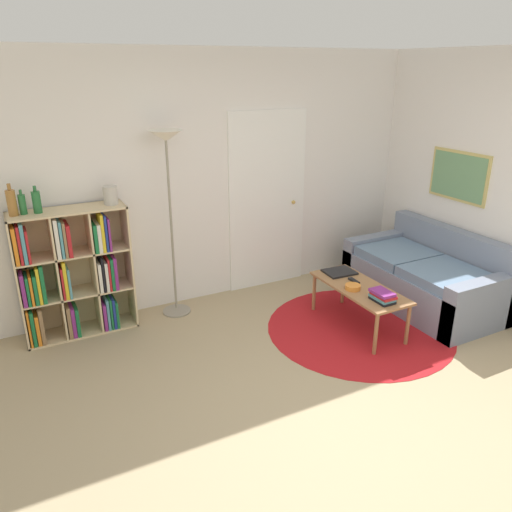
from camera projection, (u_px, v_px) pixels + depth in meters
The scene contains 16 objects.
ground_plane at pixel (358, 424), 3.60m from camera, with size 14.00×14.00×0.00m, color tan.
wall_back at pixel (218, 181), 5.26m from camera, with size 7.65×0.11×2.60m.
wall_right at pixel (471, 181), 5.19m from camera, with size 0.08×5.51×2.60m.
rug at pixel (359, 328), 4.90m from camera, with size 1.80×1.80×0.01m.
bookshelf at pixel (72, 275), 4.64m from camera, with size 1.01×0.34×1.22m.
floor_lamp at pixel (167, 164), 4.69m from camera, with size 0.32×0.32×1.87m.
couch at pixel (428, 278), 5.37m from camera, with size 0.91×1.66×0.79m.
coffee_table at pixel (359, 291), 4.82m from camera, with size 0.45×1.06×0.43m.
laptop at pixel (339, 272), 5.12m from camera, with size 0.32×0.26×0.02m.
bowl at pixel (353, 287), 4.74m from camera, with size 0.15×0.15×0.05m.
book_stack_on_table at pixel (382, 296), 4.49m from camera, with size 0.15×0.23×0.10m.
remote at pixel (354, 281), 4.91m from camera, with size 0.05×0.15×0.02m.
bottle_left at pixel (12, 202), 4.21m from camera, with size 0.08×0.08×0.28m.
bottle_middle at pixel (22, 204), 4.26m from camera, with size 0.06×0.06×0.21m.
bottle_right at pixel (37, 202), 4.30m from camera, with size 0.07×0.07×0.24m.
vase_on_shelf at pixel (110, 195), 4.58m from camera, with size 0.13×0.13×0.17m.
Camera 1 is at (-2.00, -2.27, 2.42)m, focal length 35.00 mm.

